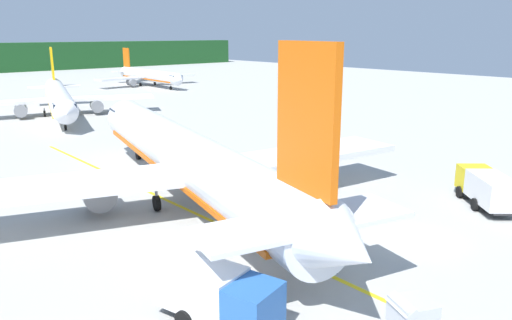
{
  "coord_description": "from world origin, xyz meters",
  "views": [
    {
      "loc": [
        -25.91,
        -14.87,
        12.24
      ],
      "look_at": [
        -4.1,
        9.89,
        3.79
      ],
      "focal_mm": 35.02,
      "sensor_mm": 36.0,
      "label": 1
    }
  ],
  "objects_px": {
    "service_truck_catering": "(217,294)",
    "crew_loader_left": "(337,256)",
    "service_truck_baggage": "(487,187)",
    "airliner_foreground": "(186,157)",
    "airliner_far_taxiway": "(149,76)",
    "airliner_mid_apron": "(59,98)",
    "cargo_container_mid": "(313,189)",
    "crew_marshaller": "(360,211)"
  },
  "relations": [
    {
      "from": "airliner_mid_apron",
      "to": "service_truck_catering",
      "type": "bearing_deg",
      "value": -104.64
    },
    {
      "from": "airliner_far_taxiway",
      "to": "service_truck_baggage",
      "type": "height_order",
      "value": "airliner_far_taxiway"
    },
    {
      "from": "airliner_foreground",
      "to": "crew_marshaller",
      "type": "relative_size",
      "value": 24.27
    },
    {
      "from": "service_truck_baggage",
      "to": "cargo_container_mid",
      "type": "height_order",
      "value": "service_truck_baggage"
    },
    {
      "from": "airliner_mid_apron",
      "to": "service_truck_catering",
      "type": "height_order",
      "value": "airliner_mid_apron"
    },
    {
      "from": "service_truck_baggage",
      "to": "cargo_container_mid",
      "type": "xyz_separation_m",
      "value": [
        -8.6,
        8.95,
        -0.47
      ]
    },
    {
      "from": "airliner_foreground",
      "to": "airliner_far_taxiway",
      "type": "relative_size",
      "value": 1.38
    },
    {
      "from": "airliner_foreground",
      "to": "crew_loader_left",
      "type": "distance_m",
      "value": 15.0
    },
    {
      "from": "airliner_foreground",
      "to": "service_truck_catering",
      "type": "distance_m",
      "value": 16.73
    },
    {
      "from": "service_truck_baggage",
      "to": "service_truck_catering",
      "type": "bearing_deg",
      "value": 178.22
    },
    {
      "from": "airliner_foreground",
      "to": "airliner_mid_apron",
      "type": "xyz_separation_m",
      "value": [
        7.41,
        45.03,
        -0.59
      ]
    },
    {
      "from": "crew_marshaller",
      "to": "service_truck_catering",
      "type": "bearing_deg",
      "value": -167.81
    },
    {
      "from": "crew_loader_left",
      "to": "cargo_container_mid",
      "type": "bearing_deg",
      "value": 48.43
    },
    {
      "from": "crew_marshaller",
      "to": "crew_loader_left",
      "type": "height_order",
      "value": "crew_marshaller"
    },
    {
      "from": "airliner_mid_apron",
      "to": "airliner_far_taxiway",
      "type": "bearing_deg",
      "value": 43.26
    },
    {
      "from": "airliner_mid_apron",
      "to": "crew_marshaller",
      "type": "relative_size",
      "value": 19.8
    },
    {
      "from": "airliner_foreground",
      "to": "airliner_mid_apron",
      "type": "relative_size",
      "value": 1.23
    },
    {
      "from": "crew_marshaller",
      "to": "crew_loader_left",
      "type": "bearing_deg",
      "value": -152.38
    },
    {
      "from": "service_truck_catering",
      "to": "cargo_container_mid",
      "type": "distance_m",
      "value": 17.2
    },
    {
      "from": "airliner_mid_apron",
      "to": "airliner_far_taxiway",
      "type": "distance_m",
      "value": 44.26
    },
    {
      "from": "cargo_container_mid",
      "to": "crew_loader_left",
      "type": "distance_m",
      "value": 11.38
    },
    {
      "from": "airliner_far_taxiway",
      "to": "service_truck_baggage",
      "type": "bearing_deg",
      "value": -104.88
    },
    {
      "from": "airliner_foreground",
      "to": "service_truck_baggage",
      "type": "relative_size",
      "value": 6.72
    },
    {
      "from": "service_truck_baggage",
      "to": "cargo_container_mid",
      "type": "distance_m",
      "value": 12.42
    },
    {
      "from": "cargo_container_mid",
      "to": "crew_marshaller",
      "type": "xyz_separation_m",
      "value": [
        -1.26,
        -5.22,
        0.04
      ]
    },
    {
      "from": "crew_loader_left",
      "to": "airliner_far_taxiway",
      "type": "bearing_deg",
      "value": 65.96
    },
    {
      "from": "service_truck_catering",
      "to": "cargo_container_mid",
      "type": "xyz_separation_m",
      "value": [
        15.11,
        8.21,
        -0.48
      ]
    },
    {
      "from": "service_truck_catering",
      "to": "crew_loader_left",
      "type": "bearing_deg",
      "value": -2.29
    },
    {
      "from": "airliner_foreground",
      "to": "service_truck_baggage",
      "type": "height_order",
      "value": "airliner_foreground"
    },
    {
      "from": "airliner_far_taxiway",
      "to": "cargo_container_mid",
      "type": "distance_m",
      "value": 87.93
    },
    {
      "from": "service_truck_catering",
      "to": "crew_loader_left",
      "type": "relative_size",
      "value": 3.65
    },
    {
      "from": "crew_loader_left",
      "to": "airliner_foreground",
      "type": "bearing_deg",
      "value": 87.75
    },
    {
      "from": "service_truck_baggage",
      "to": "crew_marshaller",
      "type": "distance_m",
      "value": 10.55
    },
    {
      "from": "airliner_far_taxiway",
      "to": "crew_loader_left",
      "type": "relative_size",
      "value": 18.31
    },
    {
      "from": "airliner_far_taxiway",
      "to": "airliner_foreground",
      "type": "bearing_deg",
      "value": -117.75
    },
    {
      "from": "airliner_mid_apron",
      "to": "service_truck_baggage",
      "type": "relative_size",
      "value": 5.49
    },
    {
      "from": "crew_loader_left",
      "to": "crew_marshaller",
      "type": "bearing_deg",
      "value": 27.62
    },
    {
      "from": "airliner_mid_apron",
      "to": "airliner_far_taxiway",
      "type": "relative_size",
      "value": 1.13
    },
    {
      "from": "service_truck_baggage",
      "to": "service_truck_catering",
      "type": "xyz_separation_m",
      "value": [
        -23.7,
        0.74,
        0.01
      ]
    },
    {
      "from": "service_truck_catering",
      "to": "airliner_far_taxiway",
      "type": "bearing_deg",
      "value": 62.0
    },
    {
      "from": "service_truck_catering",
      "to": "airliner_mid_apron",
      "type": "bearing_deg",
      "value": 75.36
    },
    {
      "from": "service_truck_baggage",
      "to": "service_truck_catering",
      "type": "distance_m",
      "value": 23.71
    }
  ]
}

